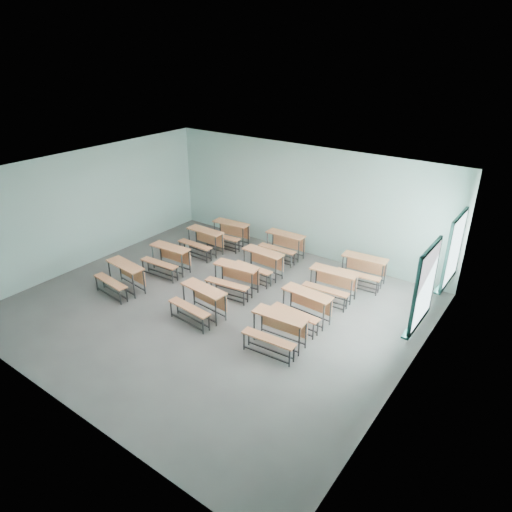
# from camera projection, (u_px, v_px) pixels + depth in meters

# --- Properties ---
(room) EXTENTS (9.04, 8.04, 3.24)m
(room) POSITION_uv_depth(u_px,v_px,m) (216.00, 247.00, 10.19)
(room) COLOR slate
(room) RESTS_ON ground
(desk_unit_r0c0) EXTENTS (1.23, 0.89, 0.72)m
(desk_unit_r0c0) POSITION_uv_depth(u_px,v_px,m) (122.00, 274.00, 11.43)
(desk_unit_r0c0) COLOR #D07A4B
(desk_unit_r0c0) RESTS_ON ground
(desk_unit_r0c1) EXTENTS (1.22, 0.87, 0.72)m
(desk_unit_r0c1) POSITION_uv_depth(u_px,v_px,m) (201.00, 299.00, 10.33)
(desk_unit_r0c1) COLOR #D07A4B
(desk_unit_r0c1) RESTS_ON ground
(desk_unit_r0c2) EXTENTS (1.20, 0.85, 0.72)m
(desk_unit_r0c2) POSITION_uv_depth(u_px,v_px,m) (277.00, 327.00, 9.32)
(desk_unit_r0c2) COLOR #D07A4B
(desk_unit_r0c2) RESTS_ON ground
(desk_unit_r1c0) EXTENTS (1.20, 0.84, 0.72)m
(desk_unit_r1c0) POSITION_uv_depth(u_px,v_px,m) (168.00, 256.00, 12.38)
(desk_unit_r1c0) COLOR #D07A4B
(desk_unit_r1c0) RESTS_ON ground
(desk_unit_r1c1) EXTENTS (1.24, 0.91, 0.72)m
(desk_unit_r1c1) POSITION_uv_depth(u_px,v_px,m) (234.00, 275.00, 11.36)
(desk_unit_r1c1) COLOR #D07A4B
(desk_unit_r1c1) RESTS_ON ground
(desk_unit_r1c2) EXTENTS (1.19, 0.82, 0.72)m
(desk_unit_r1c2) POSITION_uv_depth(u_px,v_px,m) (304.00, 303.00, 10.15)
(desk_unit_r1c2) COLOR #D07A4B
(desk_unit_r1c2) RESTS_ON ground
(desk_unit_r2c0) EXTENTS (1.16, 0.78, 0.72)m
(desk_unit_r2c0) POSITION_uv_depth(u_px,v_px,m) (203.00, 238.00, 13.46)
(desk_unit_r2c0) COLOR #D07A4B
(desk_unit_r2c0) RESTS_ON ground
(desk_unit_r2c1) EXTENTS (1.18, 0.81, 0.72)m
(desk_unit_r2c1) POSITION_uv_depth(u_px,v_px,m) (261.00, 261.00, 12.12)
(desk_unit_r2c1) COLOR #D07A4B
(desk_unit_r2c1) RESTS_ON ground
(desk_unit_r2c2) EXTENTS (1.20, 0.85, 0.72)m
(desk_unit_r2c2) POSITION_uv_depth(u_px,v_px,m) (332.00, 281.00, 11.09)
(desk_unit_r2c2) COLOR #D07A4B
(desk_unit_r2c2) RESTS_ON ground
(desk_unit_r3c0) EXTENTS (1.21, 0.86, 0.72)m
(desk_unit_r3c0) POSITION_uv_depth(u_px,v_px,m) (229.00, 231.00, 14.02)
(desk_unit_r3c0) COLOR #D07A4B
(desk_unit_r3c0) RESTS_ON ground
(desk_unit_r3c1) EXTENTS (1.17, 0.81, 0.72)m
(desk_unit_r3c1) POSITION_uv_depth(u_px,v_px,m) (284.00, 242.00, 13.20)
(desk_unit_r3c1) COLOR #D07A4B
(desk_unit_r3c1) RESTS_ON ground
(desk_unit_r3c2) EXTENTS (1.22, 0.88, 0.72)m
(desk_unit_r3c2) POSITION_uv_depth(u_px,v_px,m) (363.00, 267.00, 11.79)
(desk_unit_r3c2) COLOR #D07A4B
(desk_unit_r3c2) RESTS_ON ground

